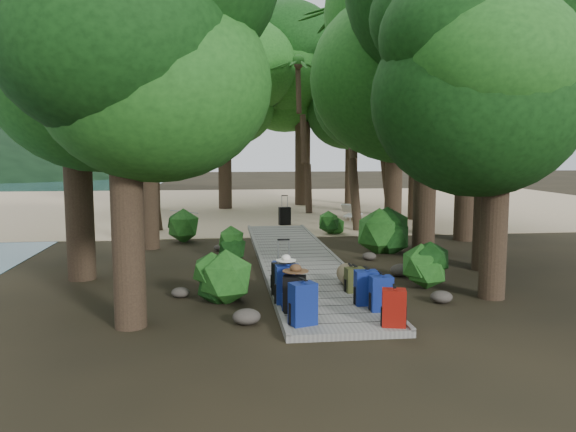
{
  "coord_description": "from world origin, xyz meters",
  "views": [
    {
      "loc": [
        -1.92,
        -12.99,
        2.86
      ],
      "look_at": [
        -0.07,
        2.59,
        1.0
      ],
      "focal_mm": 35.0,
      "sensor_mm": 36.0,
      "label": 1
    }
  ],
  "objects": [
    {
      "name": "palm_right_a",
      "position": [
        3.0,
        6.57,
        3.8
      ],
      "size": [
        4.46,
        4.46,
        7.6
      ],
      "primitive_type": null,
      "color": "#103A10",
      "rests_on": "ground"
    },
    {
      "name": "backpack_left_d",
      "position": [
        -0.76,
        -2.21,
        0.42
      ],
      "size": [
        0.45,
        0.36,
        0.6
      ],
      "primitive_type": null,
      "rotation": [
        0.0,
        0.0,
        -0.21
      ],
      "color": "navy",
      "rests_on": "boardwalk"
    },
    {
      "name": "rock_right_d",
      "position": [
        3.19,
        4.07,
        0.13
      ],
      "size": [
        0.48,
        0.43,
        0.26
      ],
      "primitive_type": null,
      "color": "#4C473F",
      "rests_on": "ground"
    },
    {
      "name": "backpack_right_d",
      "position": [
        0.61,
        -2.6,
        0.38
      ],
      "size": [
        0.37,
        0.28,
        0.53
      ],
      "primitive_type": null,
      "rotation": [
        0.0,
        0.0,
        0.1
      ],
      "color": "#373919",
      "rests_on": "boardwalk"
    },
    {
      "name": "backpack_left_c",
      "position": [
        -0.78,
        -3.32,
        0.51
      ],
      "size": [
        0.43,
        0.31,
        0.78
      ],
      "primitive_type": null,
      "rotation": [
        0.0,
        0.0,
        0.03
      ],
      "color": "navy",
      "rests_on": "boardwalk"
    },
    {
      "name": "palm_right_c",
      "position": [
        2.21,
        12.02,
        3.32
      ],
      "size": [
        4.17,
        4.17,
        6.64
      ],
      "primitive_type": null,
      "color": "#103A10",
      "rests_on": "ground"
    },
    {
      "name": "suitcase_on_boardwalk",
      "position": [
        -0.79,
        -2.75,
        0.44
      ],
      "size": [
        0.45,
        0.32,
        0.64
      ],
      "primitive_type": null,
      "rotation": [
        0.0,
        0.0,
        0.24
      ],
      "color": "black",
      "rests_on": "boardwalk"
    },
    {
      "name": "backpack_left_b",
      "position": [
        -0.72,
        -3.8,
        0.47
      ],
      "size": [
        0.43,
        0.35,
        0.69
      ],
      "primitive_type": null,
      "rotation": [
        0.0,
        0.0,
        -0.23
      ],
      "color": "black",
      "rests_on": "boardwalk"
    },
    {
      "name": "shrub_right_c",
      "position": [
        1.74,
        5.43,
        0.34
      ],
      "size": [
        0.75,
        0.75,
        0.67
      ],
      "primitive_type": null,
      "color": "#194815",
      "rests_on": "ground"
    },
    {
      "name": "tree_back_c",
      "position": [
        4.81,
        15.71,
        4.56
      ],
      "size": [
        5.07,
        5.07,
        9.12
      ],
      "primitive_type": null,
      "color": "black",
      "rests_on": "ground"
    },
    {
      "name": "backpack_right_c",
      "position": [
        0.61,
        -3.49,
        0.46
      ],
      "size": [
        0.4,
        0.28,
        0.68
      ],
      "primitive_type": null,
      "rotation": [
        0.0,
        0.0,
        -0.01
      ],
      "color": "navy",
      "rests_on": "boardwalk"
    },
    {
      "name": "tree_back_d",
      "position": [
        -5.12,
        14.36,
        3.97
      ],
      "size": [
        4.76,
        4.76,
        7.93
      ],
      "primitive_type": null,
      "color": "black",
      "rests_on": "ground"
    },
    {
      "name": "shrub_left_c",
      "position": [
        -3.12,
        4.63,
        0.49
      ],
      "size": [
        1.1,
        1.1,
        0.99
      ],
      "primitive_type": null,
      "color": "#194815",
      "rests_on": "ground"
    },
    {
      "name": "shrub_left_b",
      "position": [
        -1.77,
        1.4,
        0.38
      ],
      "size": [
        0.85,
        0.85,
        0.76
      ],
      "primitive_type": null,
      "color": "#194815",
      "rests_on": "ground"
    },
    {
      "name": "backpack_right_b",
      "position": [
        0.76,
        -3.9,
        0.45
      ],
      "size": [
        0.38,
        0.27,
        0.67
      ],
      "primitive_type": null,
      "rotation": [
        0.0,
        0.0,
        0.01
      ],
      "color": "navy",
      "rests_on": "boardwalk"
    },
    {
      "name": "sand_beach",
      "position": [
        0.0,
        16.0,
        0.01
      ],
      "size": [
        40.0,
        22.0,
        0.02
      ],
      "primitive_type": "cube",
      "color": "tan",
      "rests_on": "ground"
    },
    {
      "name": "rock_right_a",
      "position": [
        2.15,
        -3.14,
        0.11
      ],
      "size": [
        0.42,
        0.37,
        0.23
      ],
      "primitive_type": null,
      "color": "#4C473F",
      "rests_on": "ground"
    },
    {
      "name": "tree_right_b",
      "position": [
        4.37,
        -0.43,
        4.89
      ],
      "size": [
        5.48,
        5.48,
        9.79
      ],
      "primitive_type": null,
      "color": "black",
      "rests_on": "ground"
    },
    {
      "name": "tree_right_a",
      "position": [
        3.25,
        -2.91,
        3.58
      ],
      "size": [
        4.29,
        4.29,
        7.16
      ],
      "primitive_type": null,
      "color": "black",
      "rests_on": "ground"
    },
    {
      "name": "tree_right_e",
      "position": [
        4.54,
        7.55,
        4.63
      ],
      "size": [
        5.15,
        5.15,
        9.27
      ],
      "primitive_type": null,
      "color": "black",
      "rests_on": "ground"
    },
    {
      "name": "tree_back_a",
      "position": [
        -1.74,
        14.32,
        4.57
      ],
      "size": [
        5.28,
        5.28,
        9.13
      ],
      "primitive_type": null,
      "color": "black",
      "rests_on": "ground"
    },
    {
      "name": "sun_lounger",
      "position": [
        3.4,
        9.26,
        0.32
      ],
      "size": [
        1.28,
        1.91,
        0.59
      ],
      "primitive_type": null,
      "rotation": [
        0.0,
        0.0,
        -0.41
      ],
      "color": "silver",
      "rests_on": "sand_beach"
    },
    {
      "name": "hat_white",
      "position": [
        -0.8,
        -3.27,
        0.96
      ],
      "size": [
        0.36,
        0.36,
        0.12
      ],
      "primitive_type": null,
      "color": "silver",
      "rests_on": "backpack_left_c"
    },
    {
      "name": "palm_right_b",
      "position": [
        5.27,
        10.59,
        4.5
      ],
      "size": [
        4.66,
        4.66,
        8.99
      ],
      "primitive_type": null,
      "color": "#103A10",
      "rests_on": "ground"
    },
    {
      "name": "boardwalk",
      "position": [
        0.0,
        1.0,
        0.06
      ],
      "size": [
        2.0,
        12.0,
        0.12
      ],
      "primitive_type": "cube",
      "color": "gray",
      "rests_on": "ground"
    },
    {
      "name": "tree_back_b",
      "position": [
        2.26,
        15.79,
        5.61
      ],
      "size": [
        6.28,
        6.28,
        11.22
      ],
      "primitive_type": null,
      "color": "black",
      "rests_on": "ground"
    },
    {
      "name": "rock_left_a",
      "position": [
        -1.54,
        -4.0,
        0.13
      ],
      "size": [
        0.47,
        0.42,
        0.26
      ],
      "primitive_type": null,
      "color": "#4C473F",
      "rests_on": "ground"
    },
    {
      "name": "tree_right_f",
      "position": [
        6.02,
        9.1,
        4.96
      ],
      "size": [
        5.56,
        5.56,
        9.92
      ],
      "primitive_type": null,
      "color": "black",
      "rests_on": "ground"
    },
    {
      "name": "tree_right_d",
      "position": [
        5.74,
        3.86,
        4.92
      ],
      "size": [
        5.37,
        5.37,
        9.84
      ],
      "primitive_type": null,
      "color": "black",
      "rests_on": "ground"
    },
    {
      "name": "duffel_right_khaki",
      "position": [
        0.62,
        -2.17,
        0.33
      ],
      "size": [
        0.45,
        0.65,
        0.42
      ],
      "primitive_type": null,
      "rotation": [
        0.0,
        0.0,
        -0.05
      ],
      "color": "brown",
      "rests_on": "boardwalk"
    },
    {
      "name": "tree_left_b",
      "position": [
        -5.02,
        -0.32,
        4.32
      ],
      "size": [
        4.8,
        4.8,
        8.64
      ],
      "primitive_type": null,
      "color": "black",
      "rests_on": "ground"
    },
    {
      "name": "tree_left_c",
      "position": [
        -3.98,
        3.45,
        3.6
      ],
      "size": [
        4.14,
        4.14,
        7.19
      ],
      "primitive_type": null,
      "color": "black",
      "rests_on": "ground"
    },
    {
      "name": "rock_right_b",
      "position": [
        2.12,
        -0.88,
        0.14
      ],
      "size": [
        0.51,
        0.46,
        0.28
      ],
      "primitive_type": null,
      "color": "#4C473F",
      "rests_on": "ground"
    },
    {
      "name": "rock_left_c",
      "position": [
        -1.94,
        0.4,
        0.14
      ],
      "size": [
        0.52,
        0.47,
        0.29
      ],
      "primitive_type": null,
      "color": "#4C473F",
      "rests_on": "ground"
    },
    {
      "name": "hat_brown",
      "position": [
        -0.69,
        -3.76,
        0.88
      ],
      "size": [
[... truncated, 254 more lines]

